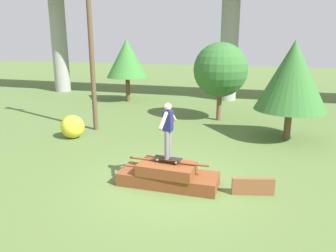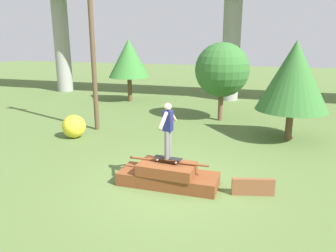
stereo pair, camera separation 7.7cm
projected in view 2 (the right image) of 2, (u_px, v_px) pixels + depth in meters
name	position (u px, v px, depth m)	size (l,w,h in m)	color
ground_plane	(168.00, 185.00, 8.83)	(80.00, 80.00, 0.00)	#567038
scrap_pile	(168.00, 176.00, 8.74)	(2.66, 1.01, 0.70)	brown
scrap_plank_loose	(253.00, 187.00, 8.21)	(1.06, 0.37, 0.44)	brown
skateboard	(168.00, 158.00, 8.60)	(0.78, 0.29, 0.09)	black
skater	(168.00, 127.00, 8.38)	(0.24, 1.07, 1.46)	slate
utility_pole	(92.00, 37.00, 13.18)	(1.30, 0.20, 7.48)	brown
tree_behind_left	(294.00, 76.00, 12.11)	(2.67, 2.67, 3.78)	brown
tree_behind_right	(129.00, 58.00, 19.80)	(2.51, 2.51, 3.79)	brown
tree_mid_back	(222.00, 70.00, 15.15)	(2.51, 2.51, 3.66)	brown
bush_yellow_flowering	(74.00, 126.00, 12.90)	(0.91, 0.91, 0.91)	gold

